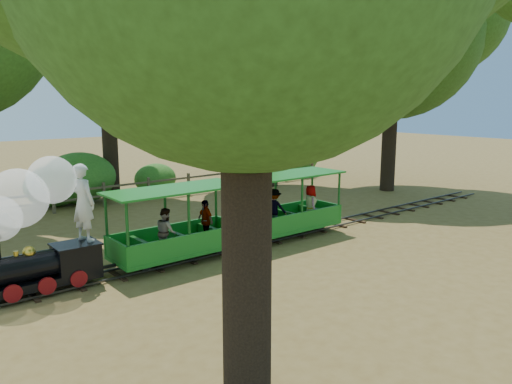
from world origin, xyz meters
TOP-DOWN VIEW (x-y plane):
  - ground at (0.00, 0.00)m, footprint 90.00×90.00m
  - track at (0.00, 0.00)m, footprint 22.00×1.00m
  - locomotive at (-7.81, 0.08)m, footprint 2.82×1.29m
  - carriage_front at (-4.23, -0.04)m, footprint 3.69×1.51m
  - carriage_rear at (-0.24, -0.03)m, footprint 3.69×1.51m
  - oak_ne at (5.47, 7.58)m, footprint 7.55×6.64m
  - oak_e at (8.96, 3.11)m, footprint 9.76×8.58m
  - fence at (0.00, 8.00)m, footprint 18.10×0.10m
  - shrub_west at (-4.51, 9.30)m, footprint 2.45×1.88m
  - shrub_mid_w at (-3.51, 9.30)m, footprint 3.09×2.38m
  - shrub_mid_e at (0.01, 9.30)m, footprint 2.00×1.54m
  - shrub_east at (9.00, 9.30)m, footprint 2.79×2.15m

SIDE VIEW (x-z plane):
  - ground at x=0.00m, z-range 0.00..0.00m
  - track at x=0.00m, z-range 0.02..0.12m
  - fence at x=0.00m, z-range 0.08..1.08m
  - shrub_mid_e at x=0.01m, z-range 0.00..1.39m
  - carriage_front at x=-4.23m, z-range -0.16..1.76m
  - carriage_rear at x=-0.24m, z-range -0.14..1.77m
  - shrub_west at x=-4.51m, z-range 0.00..1.70m
  - shrub_east at x=9.00m, z-range 0.00..1.93m
  - shrub_mid_w at x=-3.51m, z-range 0.00..2.14m
  - locomotive at x=-7.81m, z-range 0.20..3.34m
  - oak_e at x=8.96m, z-range 2.09..13.26m
  - oak_ne at x=5.47m, z-range 2.55..13.09m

